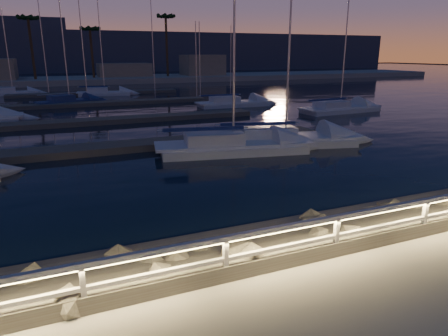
{
  "coord_description": "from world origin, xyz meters",
  "views": [
    {
      "loc": [
        -5.1,
        -7.3,
        4.9
      ],
      "look_at": [
        -0.36,
        4.0,
        1.35
      ],
      "focal_mm": 32.0,
      "sensor_mm": 36.0,
      "label": 1
    }
  ],
  "objects_px": {
    "guard_rail": "(300,233)",
    "sailboat_c": "(229,145)",
    "sailboat_d": "(281,138)",
    "sailboat_n": "(12,92)",
    "sailboat_l": "(232,103)",
    "sailboat_k": "(103,92)",
    "sailboat_h": "(338,108)",
    "sailboat_j": "(68,101)"
  },
  "relations": [
    {
      "from": "guard_rail",
      "to": "sailboat_c",
      "type": "height_order",
      "value": "sailboat_c"
    },
    {
      "from": "sailboat_d",
      "to": "sailboat_n",
      "type": "bearing_deg",
      "value": 128.14
    },
    {
      "from": "sailboat_d",
      "to": "sailboat_l",
      "type": "height_order",
      "value": "sailboat_d"
    },
    {
      "from": "sailboat_l",
      "to": "guard_rail",
      "type": "bearing_deg",
      "value": -109.29
    },
    {
      "from": "sailboat_c",
      "to": "sailboat_k",
      "type": "height_order",
      "value": "sailboat_c"
    },
    {
      "from": "sailboat_d",
      "to": "sailboat_l",
      "type": "bearing_deg",
      "value": 89.64
    },
    {
      "from": "sailboat_k",
      "to": "sailboat_n",
      "type": "relative_size",
      "value": 1.09
    },
    {
      "from": "guard_rail",
      "to": "sailboat_h",
      "type": "bearing_deg",
      "value": 50.1
    },
    {
      "from": "sailboat_j",
      "to": "sailboat_h",
      "type": "bearing_deg",
      "value": -56.86
    },
    {
      "from": "sailboat_h",
      "to": "sailboat_k",
      "type": "relative_size",
      "value": 1.18
    },
    {
      "from": "guard_rail",
      "to": "sailboat_n",
      "type": "xyz_separation_m",
      "value": [
        -10.41,
        53.82,
        -0.98
      ]
    },
    {
      "from": "guard_rail",
      "to": "sailboat_j",
      "type": "xyz_separation_m",
      "value": [
        -3.81,
        39.86,
        -0.96
      ]
    },
    {
      "from": "guard_rail",
      "to": "sailboat_k",
      "type": "height_order",
      "value": "sailboat_k"
    },
    {
      "from": "sailboat_l",
      "to": "sailboat_h",
      "type": "bearing_deg",
      "value": -44.24
    },
    {
      "from": "sailboat_c",
      "to": "sailboat_h",
      "type": "distance_m",
      "value": 19.26
    },
    {
      "from": "sailboat_c",
      "to": "sailboat_l",
      "type": "distance_m",
      "value": 20.41
    },
    {
      "from": "sailboat_n",
      "to": "sailboat_k",
      "type": "bearing_deg",
      "value": -27.55
    },
    {
      "from": "sailboat_k",
      "to": "sailboat_n",
      "type": "bearing_deg",
      "value": 165.85
    },
    {
      "from": "sailboat_d",
      "to": "sailboat_n",
      "type": "distance_m",
      "value": 44.08
    },
    {
      "from": "sailboat_d",
      "to": "sailboat_j",
      "type": "bearing_deg",
      "value": 127.46
    },
    {
      "from": "sailboat_j",
      "to": "guard_rail",
      "type": "bearing_deg",
      "value": -107.08
    },
    {
      "from": "sailboat_h",
      "to": "sailboat_j",
      "type": "height_order",
      "value": "sailboat_h"
    },
    {
      "from": "guard_rail",
      "to": "sailboat_h",
      "type": "relative_size",
      "value": 3.09
    },
    {
      "from": "sailboat_c",
      "to": "sailboat_j",
      "type": "bearing_deg",
      "value": 116.74
    },
    {
      "from": "sailboat_c",
      "to": "sailboat_d",
      "type": "height_order",
      "value": "sailboat_d"
    },
    {
      "from": "sailboat_d",
      "to": "sailboat_h",
      "type": "xyz_separation_m",
      "value": [
        12.29,
        10.15,
        -0.02
      ]
    },
    {
      "from": "sailboat_k",
      "to": "sailboat_l",
      "type": "height_order",
      "value": "sailboat_l"
    },
    {
      "from": "sailboat_c",
      "to": "sailboat_d",
      "type": "xyz_separation_m",
      "value": [
        3.74,
        0.54,
        -0.02
      ]
    },
    {
      "from": "sailboat_d",
      "to": "sailboat_k",
      "type": "distance_m",
      "value": 35.78
    },
    {
      "from": "sailboat_h",
      "to": "sailboat_l",
      "type": "xyz_separation_m",
      "value": [
        -7.63,
        7.91,
        -0.01
      ]
    },
    {
      "from": "sailboat_h",
      "to": "sailboat_l",
      "type": "bearing_deg",
      "value": 130.02
    },
    {
      "from": "sailboat_d",
      "to": "sailboat_h",
      "type": "height_order",
      "value": "sailboat_d"
    },
    {
      "from": "guard_rail",
      "to": "sailboat_l",
      "type": "xyz_separation_m",
      "value": [
        12.2,
        31.64,
        -0.96
      ]
    },
    {
      "from": "sailboat_c",
      "to": "sailboat_j",
      "type": "relative_size",
      "value": 1.25
    },
    {
      "from": "sailboat_n",
      "to": "guard_rail",
      "type": "bearing_deg",
      "value": -82.42
    },
    {
      "from": "guard_rail",
      "to": "sailboat_n",
      "type": "bearing_deg",
      "value": 100.95
    },
    {
      "from": "sailboat_j",
      "to": "sailboat_d",
      "type": "bearing_deg",
      "value": -89.17
    },
    {
      "from": "sailboat_j",
      "to": "sailboat_l",
      "type": "xyz_separation_m",
      "value": [
        16.02,
        -8.23,
        -0.0
      ]
    },
    {
      "from": "sailboat_c",
      "to": "sailboat_l",
      "type": "bearing_deg",
      "value": 76.6
    },
    {
      "from": "guard_rail",
      "to": "sailboat_c",
      "type": "xyz_separation_m",
      "value": [
        3.81,
        13.03,
        -0.92
      ]
    },
    {
      "from": "sailboat_c",
      "to": "sailboat_h",
      "type": "bearing_deg",
      "value": 44.6
    },
    {
      "from": "sailboat_c",
      "to": "sailboat_k",
      "type": "xyz_separation_m",
      "value": [
        -2.88,
        35.7,
        -0.06
      ]
    }
  ]
}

